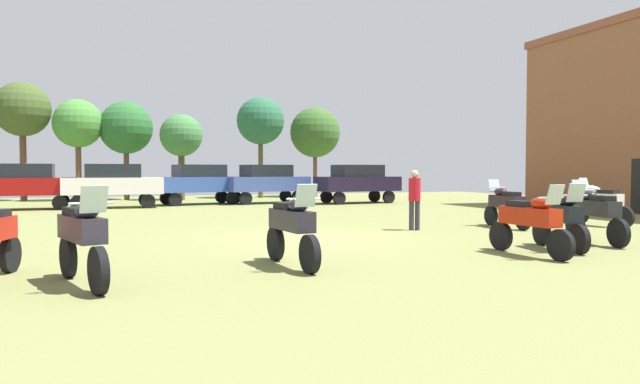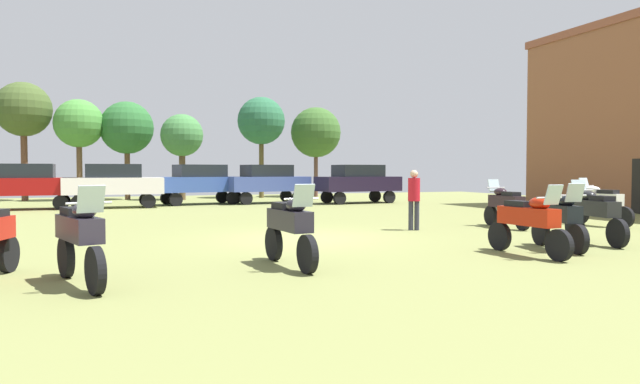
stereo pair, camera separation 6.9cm
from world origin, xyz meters
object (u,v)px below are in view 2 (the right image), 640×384
car_1 (25,183)px  tree_7 (79,124)px  car_5 (114,182)px  tree_8 (23,110)px  motorcycle_2 (594,212)px  person_1 (414,195)px  motorcycle_5 (529,220)px  car_2 (358,181)px  motorcycle_1 (80,236)px  motorcycle_9 (600,202)px  tree_5 (127,128)px  motorcycle_7 (559,217)px  car_4 (267,181)px  motorcycle_3 (506,204)px  tree_2 (316,133)px  tree_3 (261,121)px  motorcycle_4 (290,226)px  car_6 (200,181)px  tree_6 (182,136)px

car_1 → tree_7: 8.13m
car_5 → tree_8: tree_8 is taller
motorcycle_2 → person_1: (-2.48, 4.09, 0.27)m
motorcycle_5 → car_2: size_ratio=0.51×
motorcycle_5 → car_5: (-7.75, 18.40, 0.46)m
motorcycle_1 → motorcycle_2: bearing=169.2°
motorcycle_9 → person_1: person_1 is taller
motorcycle_1 → tree_5: bearing=-110.0°
motorcycle_1 → tree_7: (-1.22, 25.96, 3.57)m
motorcycle_5 → person_1: 5.14m
motorcycle_7 → car_1: 22.02m
car_4 → motorcycle_3: bearing=-176.5°
motorcycle_3 → motorcycle_5: size_ratio=0.99×
tree_2 → tree_7: (-14.24, -0.15, 0.15)m
motorcycle_3 → tree_8: 27.04m
car_1 → car_5: size_ratio=1.00×
car_1 → tree_7: size_ratio=0.76×
motorcycle_9 → motorcycle_5: bearing=-152.2°
motorcycle_1 → tree_7: tree_7 is taller
motorcycle_3 → motorcycle_9: (3.11, -0.54, 0.02)m
car_4 → tree_3: bearing=-21.2°
motorcycle_7 → tree_2: bearing=-86.1°
motorcycle_9 → car_1: 22.72m
motorcycle_5 → car_4: (-0.25, 19.61, 0.46)m
motorcycle_4 → motorcycle_7: motorcycle_4 is taller
motorcycle_9 → car_6: (-9.99, 15.51, 0.44)m
car_2 → person_1: 13.56m
motorcycle_3 → motorcycle_7: 4.80m
car_1 → tree_2: (16.11, 7.42, 3.00)m
motorcycle_5 → motorcycle_1: bearing=-2.1°
motorcycle_2 → tree_3: 24.95m
car_2 → tree_7: 16.09m
tree_3 → motorcycle_9: bearing=-75.9°
tree_8 → motorcycle_2: bearing=-59.2°
motorcycle_7 → car_6: 19.94m
tree_2 → tree_3: (-3.74, -0.34, 0.60)m
tree_2 → tree_3: size_ratio=0.93×
tree_6 → tree_8: (-8.43, 1.84, 1.37)m
tree_6 → car_1: bearing=-140.5°
tree_3 → motorcycle_3: bearing=-83.8°
car_4 → tree_2: 8.58m
car_5 → tree_6: (3.78, 6.24, 2.52)m
motorcycle_9 → car_1: bearing=134.8°
motorcycle_9 → person_1: (-6.05, 0.82, 0.28)m
motorcycle_3 → tree_6: tree_6 is taller
car_5 → person_1: car_5 is taller
motorcycle_2 → tree_8: 29.93m
tree_7 → motorcycle_2: bearing=-63.6°
motorcycle_7 → motorcycle_2: bearing=-148.3°
tree_8 → car_5: bearing=-60.1°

